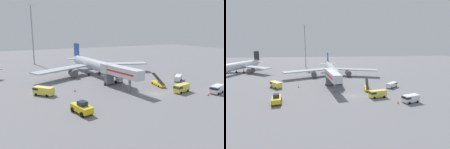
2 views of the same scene
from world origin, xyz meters
The scene contains 14 objects.
ground_plane centered at (0.00, 0.00, 0.00)m, with size 300.00×300.00×0.00m, color slate.
airplane_at_gate centered at (-4.55, 29.70, 4.04)m, with size 46.57×44.87×11.13m.
jet_bridge centered at (-5.95, 9.36, 4.89)m, with size 5.35×16.47×6.66m.
pushback_tug centered at (-22.51, -3.83, 1.24)m, with size 3.48×5.93×2.67m.
belt_loader_truck centered at (6.47, 6.58, 0.77)m, with size 3.28×7.28×3.32m.
service_van_outer_left centered at (7.03, -2.45, 1.30)m, with size 5.70×2.93×2.28m.
service_van_near_left centered at (16.64, 8.27, 1.07)m, with size 5.33×4.70×1.84m.
service_van_outer_right centered at (14.81, -7.63, 1.24)m, with size 5.25×3.31×2.17m.
service_van_far_right centered at (-26.77, 13.10, 1.28)m, with size 5.21×5.59×2.25m.
baggage_cart_rear_left centered at (-2.07, 15.49, 0.79)m, with size 1.53×2.50×1.41m.
ground_crew_worker_foreground centered at (18.99, 12.08, 0.91)m, with size 0.38×0.38×1.71m.
safety_cone_alpha centered at (11.04, -8.00, 0.37)m, with size 0.50×0.50×0.76m.
safety_cone_bravo centered at (-18.34, 12.36, 0.38)m, with size 0.50×0.50×0.76m.
apron_light_mast centered at (-19.60, 69.27, 19.71)m, with size 2.40×2.40×28.94m.
Camera 1 is at (-37.47, -43.97, 16.92)m, focal length 35.02 mm.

